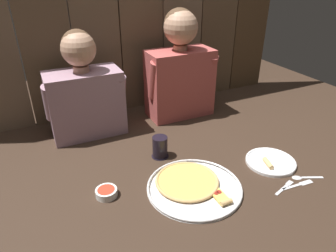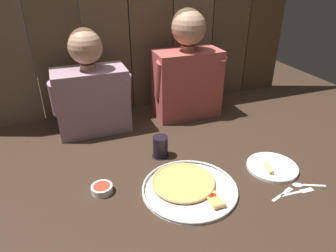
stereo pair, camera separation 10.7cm
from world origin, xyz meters
name	(u,v)px [view 2 (the right image)]	position (x,y,z in m)	size (l,w,h in m)	color
ground_plane	(175,170)	(0.00, 0.00, 0.00)	(3.20, 3.20, 0.00)	#332319
pizza_tray	(187,186)	(0.00, -0.13, 0.01)	(0.40, 0.40, 0.03)	silver
dinner_plate	(272,167)	(0.43, -0.14, 0.01)	(0.23, 0.23, 0.03)	white
drinking_glass	(160,147)	(-0.02, 0.14, 0.05)	(0.09, 0.09, 0.11)	black
dipping_bowl	(102,189)	(-0.34, -0.04, 0.02)	(0.09, 0.09, 0.03)	white
table_fork	(283,194)	(0.36, -0.31, 0.00)	(0.13, 0.05, 0.01)	silver
table_knife	(298,192)	(0.42, -0.32, 0.00)	(0.16, 0.03, 0.01)	silver
table_spoon	(303,184)	(0.47, -0.29, 0.00)	(0.14, 0.08, 0.01)	silver
diner_left	(91,88)	(-0.28, 0.53, 0.25)	(0.42, 0.21, 0.56)	gray
diner_right	(187,69)	(0.28, 0.53, 0.30)	(0.42, 0.21, 0.63)	#AD4C47
wooden_backdrop_wall	(127,2)	(0.00, 0.76, 0.65)	(2.19, 0.03, 1.29)	brown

